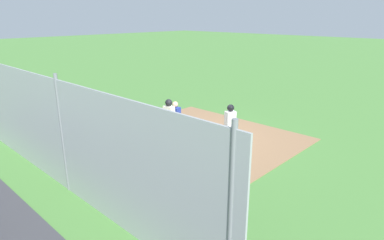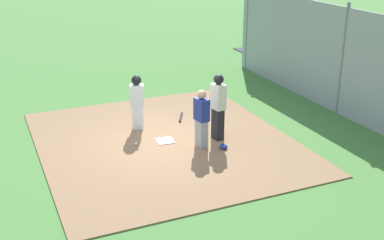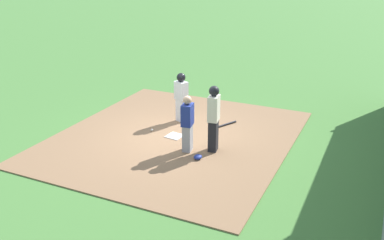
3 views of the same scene
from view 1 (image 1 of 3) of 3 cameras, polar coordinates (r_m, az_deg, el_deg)
name	(u,v)px [view 1 (image 1 of 3)]	position (r m, az deg, el deg)	size (l,w,h in m)	color
ground_plane	(201,138)	(13.46, 1.52, -3.19)	(140.00, 140.00, 0.00)	#477A38
dirt_infield	(201,138)	(13.45, 1.52, -3.13)	(7.20, 6.40, 0.03)	#896647
home_plate	(201,138)	(13.44, 1.52, -3.03)	(0.44, 0.44, 0.02)	white
catcher	(175,120)	(13.14, -2.88, 0.05)	(0.42, 0.32, 1.53)	#9E9EA3
umpire	(169,121)	(12.49, -3.96, -0.15)	(0.42, 0.32, 1.79)	black
runner	(230,122)	(12.73, 6.58, -0.27)	(0.38, 0.45, 1.54)	silver
baseball_bat	(211,154)	(11.84, 3.32, -5.91)	(0.06, 0.06, 0.76)	black
catcher_mask	(161,138)	(13.34, -5.30, -3.05)	(0.24, 0.20, 0.12)	navy
baseball	(214,132)	(13.96, 3.86, -2.16)	(0.07, 0.07, 0.07)	white
backstop_fence	(63,137)	(9.70, -21.32, -2.74)	(12.00, 0.10, 3.35)	#93999E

